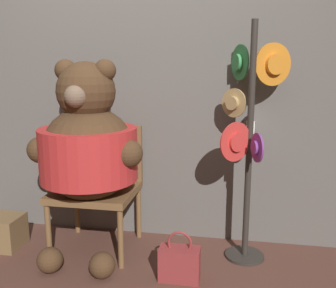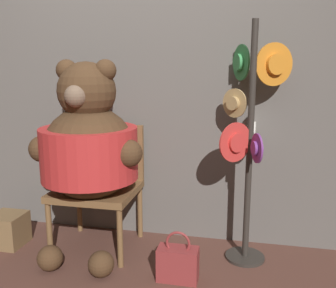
{
  "view_description": "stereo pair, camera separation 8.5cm",
  "coord_description": "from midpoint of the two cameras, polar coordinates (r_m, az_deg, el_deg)",
  "views": [
    {
      "loc": [
        0.68,
        -2.18,
        1.36
      ],
      "look_at": [
        0.23,
        0.31,
        0.83
      ],
      "focal_mm": 40.0,
      "sensor_mm": 36.0,
      "label": 1
    },
    {
      "loc": [
        0.77,
        -2.17,
        1.36
      ],
      "look_at": [
        0.23,
        0.31,
        0.83
      ],
      "focal_mm": 40.0,
      "sensor_mm": 36.0,
      "label": 2
    }
  ],
  "objects": [
    {
      "name": "wooden_crate",
      "position": [
        3.2,
        -24.27,
        -12.1
      ],
      "size": [
        0.25,
        0.25,
        0.25
      ],
      "color": "brown",
      "rests_on": "ground_plane"
    },
    {
      "name": "ground_plane",
      "position": [
        2.66,
        -7.38,
        -19.05
      ],
      "size": [
        14.0,
        14.0,
        0.0
      ],
      "primitive_type": "plane",
      "color": "brown"
    },
    {
      "name": "wall_back",
      "position": [
        2.96,
        -3.9,
        9.33
      ],
      "size": [
        8.0,
        0.1,
        2.47
      ],
      "color": "#66605B",
      "rests_on": "ground_plane"
    },
    {
      "name": "teddy_bear",
      "position": [
        2.68,
        -12.97,
        -0.52
      ],
      "size": [
        0.82,
        0.73,
        1.41
      ],
      "color": "#4C331E",
      "rests_on": "ground_plane"
    },
    {
      "name": "hat_display_rack",
      "position": [
        2.63,
        11.37,
        2.25
      ],
      "size": [
        0.46,
        0.51,
        1.66
      ],
      "color": "#332D28",
      "rests_on": "ground_plane"
    },
    {
      "name": "chair",
      "position": [
        2.91,
        -11.29,
        -5.54
      ],
      "size": [
        0.59,
        0.54,
        0.92
      ],
      "color": "brown",
      "rests_on": "ground_plane"
    },
    {
      "name": "handbag_on_ground",
      "position": [
        2.53,
        0.76,
        -17.69
      ],
      "size": [
        0.26,
        0.13,
        0.34
      ],
      "color": "maroon",
      "rests_on": "ground_plane"
    }
  ]
}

